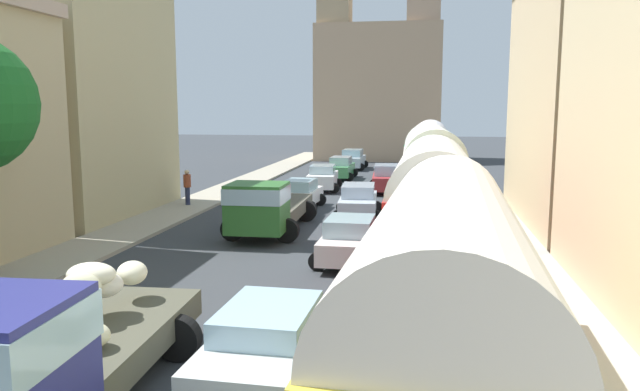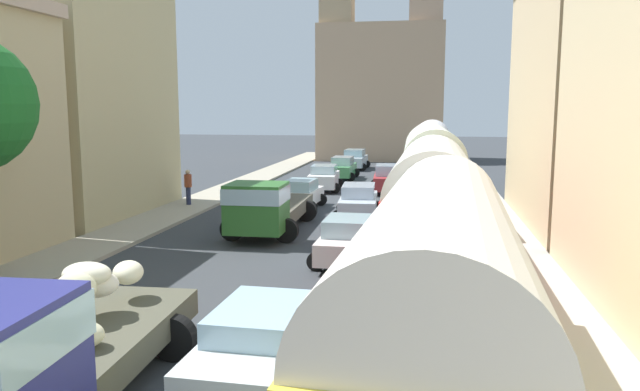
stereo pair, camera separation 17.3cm
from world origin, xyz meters
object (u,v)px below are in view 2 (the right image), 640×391
Objects in this scene: cargo_truck_1 at (267,206)px; parked_bus_3 at (430,153)px; car_6 at (359,202)px; car_0 at (301,194)px; car_2 at (343,168)px; parked_bus_2 at (431,168)px; cargo_truck_0 at (35,349)px; car_3 at (355,159)px; car_7 at (388,179)px; pedestrian_1 at (188,186)px; parked_bus_0 at (438,290)px; parked_bus_1 at (433,201)px; car_1 at (324,178)px; car_4 at (263,342)px; car_5 at (349,240)px.

parked_bus_3 is at bearing 65.09° from cargo_truck_1.
car_6 is at bearing 52.36° from cargo_truck_1.
car_0 is 12.82m from car_2.
parked_bus_3 is (0.00, 9.00, 0.01)m from parked_bus_2.
cargo_truck_0 is 1.60× the size of car_3.
parked_bus_2 is at bearing 72.74° from cargo_truck_0.
car_2 is at bearing 119.70° from car_7.
car_3 is at bearing 73.53° from pedestrian_1.
car_2 is at bearing 112.47° from parked_bus_2.
parked_bus_2 reaches higher than parked_bus_0.
cargo_truck_1 is at bearing 115.42° from parked_bus_0.
parked_bus_3 reaches higher than parked_bus_1.
parked_bus_0 is 26.36m from car_7.
car_6 is 1.02× the size of car_7.
car_1 is 9.43m from car_6.
parked_bus_1 is 2.31× the size of car_0.
car_2 is 7.14m from car_7.
cargo_truck_0 is 1.75× the size of car_1.
car_1 is 25.70m from car_4.
cargo_truck_0 reaches higher than car_0.
parked_bus_2 reaches higher than car_3.
car_0 is at bearing 145.45° from car_6.
car_2 is at bearing 88.51° from car_0.
car_1 is (0.08, 13.02, -0.37)m from cargo_truck_1.
parked_bus_3 is 2.31× the size of car_3.
car_0 is 0.94× the size of car_7.
parked_bus_2 reaches higher than car_1.
car_5 is (-2.61, -17.45, -1.58)m from parked_bus_3.
car_4 is 1.19× the size of car_5.
parked_bus_1 is 2.19× the size of car_2.
car_1 is (-0.23, 27.77, -0.54)m from cargo_truck_0.
car_6 is at bearing 100.30° from parked_bus_0.
parked_bus_0 is at bearing -90.00° from parked_bus_2.
car_7 is (3.92, 12.87, -0.34)m from cargo_truck_1.
car_5 is at bearing -77.75° from car_1.
parked_bus_3 reaches higher than car_0.
cargo_truck_0 is at bearing -98.61° from car_6.
parked_bus_2 is at bearing -53.17° from car_1.
cargo_truck_1 is 26.02m from car_3.
cargo_truck_1 reaches higher than car_5.
car_7 is at bearing 98.02° from parked_bus_1.
parked_bus_1 reaches higher than car_7.
parked_bus_3 reaches higher than car_3.
cargo_truck_0 reaches higher than car_6.
car_0 is at bearing 99.77° from car_4.
car_7 is (3.50, -13.14, 0.01)m from car_3.
car_1 reaches higher than car_0.
car_3 is 0.99× the size of car_6.
car_6 is 8.91m from pedestrian_1.
car_2 is at bearing 104.28° from parked_bus_1.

